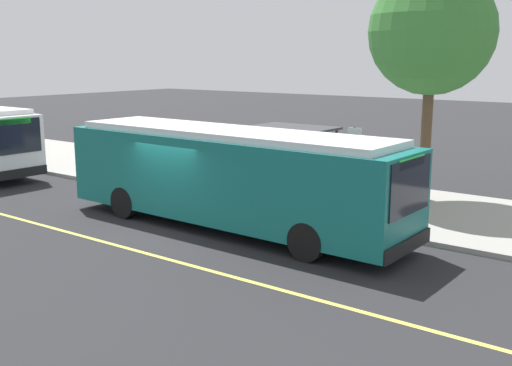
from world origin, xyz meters
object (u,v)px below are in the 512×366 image
Objects in this scene: waiting_bench at (295,182)px; pedestrian_commuter at (328,175)px; transit_bus_main at (230,175)px; route_sign_post at (354,160)px.

pedestrian_commuter is (1.53, -0.32, 0.48)m from waiting_bench.
transit_bus_main is 7.10× the size of waiting_bench.
waiting_bench is at bearing 96.72° from transit_bus_main.
pedestrian_commuter reaches higher than waiting_bench.
waiting_bench is 3.72m from route_sign_post.
transit_bus_main and route_sign_post have the same top height.
transit_bus_main is at bearing -104.52° from pedestrian_commuter.
route_sign_post is at bearing 46.32° from transit_bus_main.
transit_bus_main is 4.11m from pedestrian_commuter.
pedestrian_commuter is at bearing 142.64° from route_sign_post.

